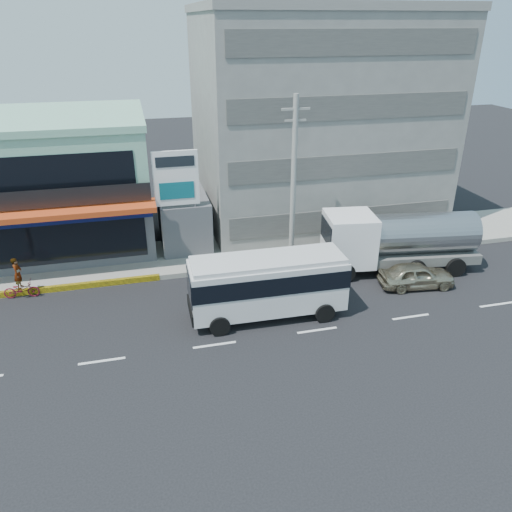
{
  "coord_description": "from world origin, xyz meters",
  "views": [
    {
      "loc": [
        -2.7,
        -18.87,
        13.51
      ],
      "look_at": [
        3.03,
        4.32,
        2.2
      ],
      "focal_mm": 35.0,
      "sensor_mm": 36.0,
      "label": 1
    }
  ],
  "objects_px": {
    "shop_building": "(52,186)",
    "billboard": "(176,185)",
    "concrete_building": "(315,122)",
    "motorcycle_rider": "(20,285)",
    "utility_pole_near": "(293,182)",
    "satellite_dish": "(183,197)",
    "minibus": "(268,282)",
    "tanker_truck": "(395,240)",
    "sedan": "(417,275)"
  },
  "relations": [
    {
      "from": "concrete_building",
      "to": "tanker_truck",
      "type": "bearing_deg",
      "value": -80.69
    },
    {
      "from": "billboard",
      "to": "tanker_truck",
      "type": "height_order",
      "value": "billboard"
    },
    {
      "from": "billboard",
      "to": "shop_building",
      "type": "bearing_deg",
      "value": 147.68
    },
    {
      "from": "shop_building",
      "to": "minibus",
      "type": "bearing_deg",
      "value": -47.53
    },
    {
      "from": "motorcycle_rider",
      "to": "tanker_truck",
      "type": "bearing_deg",
      "value": -4.52
    },
    {
      "from": "satellite_dish",
      "to": "shop_building",
      "type": "bearing_deg",
      "value": 159.79
    },
    {
      "from": "billboard",
      "to": "sedan",
      "type": "bearing_deg",
      "value": -27.33
    },
    {
      "from": "shop_building",
      "to": "minibus",
      "type": "distance_m",
      "value": 16.46
    },
    {
      "from": "utility_pole_near",
      "to": "motorcycle_rider",
      "type": "relative_size",
      "value": 4.28
    },
    {
      "from": "utility_pole_near",
      "to": "sedan",
      "type": "distance_m",
      "value": 8.66
    },
    {
      "from": "billboard",
      "to": "minibus",
      "type": "relative_size",
      "value": 0.89
    },
    {
      "from": "shop_building",
      "to": "concrete_building",
      "type": "relative_size",
      "value": 0.77
    },
    {
      "from": "minibus",
      "to": "tanker_truck",
      "type": "xyz_separation_m",
      "value": [
        8.59,
        3.24,
        -0.01
      ]
    },
    {
      "from": "shop_building",
      "to": "concrete_building",
      "type": "xyz_separation_m",
      "value": [
        18.0,
        1.05,
        3.0
      ]
    },
    {
      "from": "sedan",
      "to": "minibus",
      "type": "bearing_deg",
      "value": 102.35
    },
    {
      "from": "utility_pole_near",
      "to": "motorcycle_rider",
      "type": "xyz_separation_m",
      "value": [
        -15.3,
        -0.6,
        -4.38
      ]
    },
    {
      "from": "sedan",
      "to": "concrete_building",
      "type": "bearing_deg",
      "value": 15.1
    },
    {
      "from": "minibus",
      "to": "shop_building",
      "type": "bearing_deg",
      "value": 132.47
    },
    {
      "from": "minibus",
      "to": "sedan",
      "type": "height_order",
      "value": "minibus"
    },
    {
      "from": "concrete_building",
      "to": "utility_pole_near",
      "type": "xyz_separation_m",
      "value": [
        -4.0,
        -7.6,
        -1.85
      ]
    },
    {
      "from": "sedan",
      "to": "motorcycle_rider",
      "type": "bearing_deg",
      "value": 85.78
    },
    {
      "from": "shop_building",
      "to": "minibus",
      "type": "height_order",
      "value": "shop_building"
    },
    {
      "from": "satellite_dish",
      "to": "minibus",
      "type": "distance_m",
      "value": 9.73
    },
    {
      "from": "concrete_building",
      "to": "shop_building",
      "type": "bearing_deg",
      "value": -176.65
    },
    {
      "from": "utility_pole_near",
      "to": "shop_building",
      "type": "bearing_deg",
      "value": 154.94
    },
    {
      "from": "billboard",
      "to": "motorcycle_rider",
      "type": "distance_m",
      "value": 10.02
    },
    {
      "from": "utility_pole_near",
      "to": "billboard",
      "type": "bearing_deg",
      "value": 164.52
    },
    {
      "from": "billboard",
      "to": "utility_pole_near",
      "type": "distance_m",
      "value": 6.75
    },
    {
      "from": "tanker_truck",
      "to": "motorcycle_rider",
      "type": "height_order",
      "value": "tanker_truck"
    },
    {
      "from": "satellite_dish",
      "to": "sedan",
      "type": "bearing_deg",
      "value": -34.62
    },
    {
      "from": "utility_pole_near",
      "to": "minibus",
      "type": "bearing_deg",
      "value": -118.45
    },
    {
      "from": "satellite_dish",
      "to": "minibus",
      "type": "bearing_deg",
      "value": -71.63
    },
    {
      "from": "shop_building",
      "to": "tanker_truck",
      "type": "relative_size",
      "value": 1.33
    },
    {
      "from": "concrete_building",
      "to": "billboard",
      "type": "distance_m",
      "value": 12.17
    },
    {
      "from": "utility_pole_near",
      "to": "sedan",
      "type": "bearing_deg",
      "value": -38.06
    },
    {
      "from": "tanker_truck",
      "to": "concrete_building",
      "type": "bearing_deg",
      "value": 99.31
    },
    {
      "from": "billboard",
      "to": "minibus",
      "type": "xyz_separation_m",
      "value": [
        3.52,
        -7.3,
        -3.01
      ]
    },
    {
      "from": "shop_building",
      "to": "motorcycle_rider",
      "type": "height_order",
      "value": "shop_building"
    },
    {
      "from": "concrete_building",
      "to": "motorcycle_rider",
      "type": "relative_size",
      "value": 6.85
    },
    {
      "from": "satellite_dish",
      "to": "utility_pole_near",
      "type": "xyz_separation_m",
      "value": [
        6.0,
        -3.6,
        1.57
      ]
    },
    {
      "from": "billboard",
      "to": "sedan",
      "type": "xyz_separation_m",
      "value": [
        12.35,
        -6.38,
        -4.22
      ]
    },
    {
      "from": "concrete_building",
      "to": "satellite_dish",
      "type": "relative_size",
      "value": 10.67
    },
    {
      "from": "utility_pole_near",
      "to": "tanker_truck",
      "type": "height_order",
      "value": "utility_pole_near"
    },
    {
      "from": "concrete_building",
      "to": "minibus",
      "type": "distance_m",
      "value": 15.69
    },
    {
      "from": "tanker_truck",
      "to": "motorcycle_rider",
      "type": "relative_size",
      "value": 3.98
    },
    {
      "from": "concrete_building",
      "to": "motorcycle_rider",
      "type": "distance_m",
      "value": 21.88
    },
    {
      "from": "shop_building",
      "to": "billboard",
      "type": "height_order",
      "value": "shop_building"
    },
    {
      "from": "sedan",
      "to": "motorcycle_rider",
      "type": "xyz_separation_m",
      "value": [
        -21.15,
        3.98,
        0.06
      ]
    },
    {
      "from": "satellite_dish",
      "to": "tanker_truck",
      "type": "distance_m",
      "value": 13.11
    },
    {
      "from": "concrete_building",
      "to": "tanker_truck",
      "type": "height_order",
      "value": "concrete_building"
    }
  ]
}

